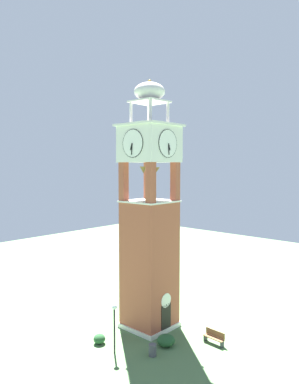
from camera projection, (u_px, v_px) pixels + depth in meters
name	position (u px, v px, depth m)	size (l,w,h in m)	color
ground	(150.00, 327.00, 29.26)	(80.00, 80.00, 0.00)	#517547
clock_tower	(150.00, 228.00, 28.69)	(3.98, 3.98, 19.31)	#9E4C38
park_bench	(214.00, 337.00, 26.41)	(0.52, 1.62, 0.95)	brown
lamp_post	(114.00, 319.00, 24.95)	(0.36, 0.36, 3.41)	black
trash_bin	(153.00, 350.00, 24.71)	(0.52, 0.52, 0.80)	#4C4C51
shrub_near_entry	(99.00, 339.00, 26.44)	(0.84, 0.84, 0.68)	#234C28
shrub_left_of_tower	(166.00, 340.00, 26.08)	(1.28, 1.28, 0.81)	#234C28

